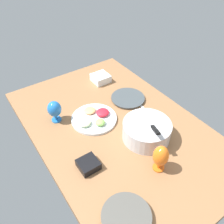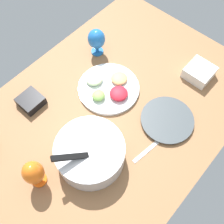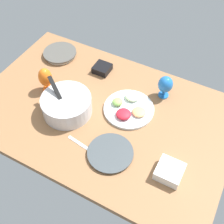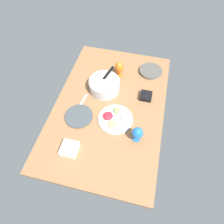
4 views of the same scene
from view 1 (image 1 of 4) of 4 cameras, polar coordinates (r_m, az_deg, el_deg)
name	(u,v)px [view 1 (image 1 of 4)]	position (r cm, az deg, el deg)	size (l,w,h in cm)	color
ground_plane	(116,128)	(162.89, 1.05, -3.93)	(160.00, 104.00, 4.00)	#8C603D
dinner_plate_left	(128,98)	(183.50, 3.84, 3.31)	(25.85, 25.85, 1.94)	silver
dinner_plate_right	(126,217)	(123.38, 3.47, -23.86)	(24.36, 24.36, 3.18)	silver
mixing_bowl	(147,130)	(151.32, 8.32, -4.35)	(30.70, 30.51, 19.37)	silver
fruit_platter	(94,118)	(165.30, -4.32, -1.47)	(31.66, 31.66, 5.33)	silver
hurricane_glass_blue	(55,110)	(163.94, -13.67, 0.59)	(9.42, 9.42, 16.00)	blue
hurricane_glass_orange	(161,156)	(133.74, 11.76, -10.36)	(8.87, 8.87, 17.69)	orange
square_bowl_black	(88,164)	(138.23, -5.72, -12.38)	(11.17, 11.17, 4.70)	black
square_bowl_white	(101,78)	(202.47, -2.76, 8.23)	(13.59, 13.59, 6.15)	white
fork_by_left_plate	(145,110)	(174.83, 8.06, 0.39)	(18.00, 1.80, 0.60)	silver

